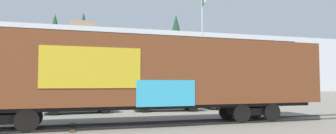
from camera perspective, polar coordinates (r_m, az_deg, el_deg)
ground_plane at (r=13.72m, az=-10.92°, el=-11.00°), size 260.00×260.00×0.00m
track at (r=13.72m, az=-9.83°, el=-10.85°), size 60.02×3.31×0.08m
freight_car at (r=13.82m, az=-4.86°, el=-1.15°), size 17.59×3.10×4.15m
flagpole at (r=25.42m, az=6.63°, el=5.84°), size 0.36×1.50×9.42m
hillside at (r=80.02m, az=-15.60°, el=0.46°), size 129.61×34.89×18.50m
parked_car_green at (r=20.25m, az=-16.66°, el=-5.95°), size 4.63×2.37×1.68m
parked_car_white at (r=21.00m, az=-0.24°, el=-6.05°), size 4.91×2.38×1.59m
parked_car_silver at (r=23.39m, az=11.89°, el=-5.77°), size 4.74×2.18×1.53m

